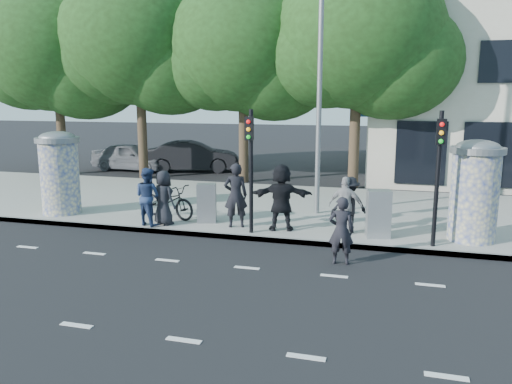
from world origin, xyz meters
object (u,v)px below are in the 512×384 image
(ad_column_right, at_px, (475,188))
(ped_b, at_px, (236,195))
(man_road, at_px, (341,231))
(street_lamp, at_px, (320,66))
(traffic_pole_far, at_px, (438,165))
(ped_d, at_px, (349,205))
(ped_f, at_px, (281,197))
(ped_c, at_px, (148,197))
(cabinet_right, at_px, (378,214))
(ad_column_left, at_px, (59,171))
(bicycle, at_px, (168,201))
(ped_a, at_px, (164,198))
(cabinet_left, at_px, (207,203))
(car_mid, at_px, (192,156))
(car_left, at_px, (131,157))
(traffic_pole_near, at_px, (251,159))
(ped_e, at_px, (346,205))

(ad_column_right, xyz_separation_m, ped_b, (-6.40, -0.38, -0.45))
(man_road, bearing_deg, ad_column_right, -148.72)
(street_lamp, bearing_deg, traffic_pole_far, -39.88)
(street_lamp, bearing_deg, ped_d, -59.07)
(traffic_pole_far, distance_m, ped_f, 4.24)
(man_road, bearing_deg, ped_c, -21.25)
(ad_column_right, relative_size, ped_f, 1.40)
(street_lamp, distance_m, cabinet_right, 5.04)
(ad_column_left, xyz_separation_m, bicycle, (3.64, 0.30, -0.85))
(ped_a, bearing_deg, cabinet_left, -127.02)
(bicycle, xyz_separation_m, car_mid, (-3.49, 10.31, 0.11))
(ad_column_right, xyz_separation_m, traffic_pole_far, (-1.00, -0.91, 0.69))
(ped_f, distance_m, car_mid, 12.97)
(car_mid, bearing_deg, cabinet_left, -173.53)
(bicycle, distance_m, car_left, 11.87)
(ad_column_left, bearing_deg, man_road, -13.51)
(ped_f, distance_m, cabinet_right, 2.69)
(car_left, bearing_deg, ped_d, -124.59)
(traffic_pole_near, relative_size, man_road, 2.11)
(street_lamp, distance_m, ped_a, 6.21)
(cabinet_right, bearing_deg, street_lamp, 119.64)
(traffic_pole_near, xyz_separation_m, man_road, (2.63, -1.51, -1.42))
(ped_c, distance_m, car_mid, 11.73)
(ad_column_left, xyz_separation_m, man_road, (9.23, -2.22, -0.73))
(ped_a, height_order, ped_f, ped_f)
(cabinet_right, bearing_deg, traffic_pole_near, 177.34)
(ped_d, xyz_separation_m, ped_f, (-1.85, -0.31, 0.17))
(ped_b, distance_m, cabinet_right, 4.03)
(bicycle, bearing_deg, ped_f, -78.93)
(street_lamp, bearing_deg, man_road, -74.18)
(ped_e, height_order, ped_f, ped_f)
(traffic_pole_far, relative_size, ped_f, 1.79)
(ped_c, xyz_separation_m, man_road, (5.78, -1.57, -0.20))
(ad_column_right, height_order, man_road, ad_column_right)
(ad_column_right, xyz_separation_m, ped_d, (-3.20, -0.07, -0.61))
(traffic_pole_far, xyz_separation_m, ped_b, (-5.40, 0.53, -1.15))
(ad_column_right, distance_m, traffic_pole_far, 1.52)
(ped_d, xyz_separation_m, ped_e, (-0.07, -0.21, 0.02))
(traffic_pole_near, distance_m, ped_a, 3.02)
(car_mid, bearing_deg, ad_column_right, -148.64)
(ad_column_left, height_order, traffic_pole_near, traffic_pole_near)
(ped_b, height_order, car_mid, ped_b)
(man_road, xyz_separation_m, cabinet_right, (0.78, 2.03, -0.01))
(traffic_pole_near, xyz_separation_m, ped_c, (-3.15, 0.06, -1.23))
(ped_c, distance_m, car_left, 12.57)
(street_lamp, xyz_separation_m, cabinet_left, (-3.02, -2.00, -4.06))
(ped_e, bearing_deg, ped_a, 11.63)
(bicycle, bearing_deg, car_left, 53.00)
(ad_column_right, bearing_deg, ped_e, -175.23)
(ped_e, bearing_deg, cabinet_right, 179.93)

